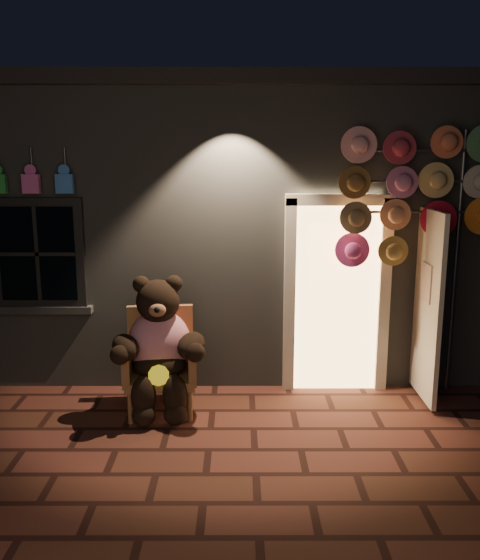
{
  "coord_description": "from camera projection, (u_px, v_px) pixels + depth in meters",
  "views": [
    {
      "loc": [
        0.28,
        -4.89,
        2.6
      ],
      "look_at": [
        0.29,
        1.0,
        1.35
      ],
      "focal_mm": 38.0,
      "sensor_mm": 36.0,
      "label": 1
    }
  ],
  "objects": [
    {
      "name": "teddy_bear",
      "position": [
        159.0,
        346.0,
        5.94
      ],
      "size": [
        1.02,
        0.83,
        1.41
      ],
      "rotation": [
        0.0,
        0.0,
        0.1
      ],
      "color": "#C8153E",
      "rests_on": "ground"
    },
    {
      "name": "ground",
      "position": [
        208.0,
        450.0,
        5.32
      ],
      "size": [
        60.0,
        60.0,
        0.0
      ],
      "primitive_type": "plane",
      "color": "#572921",
      "rests_on": "ground"
    },
    {
      "name": "shop_building",
      "position": [
        221.0,
        213.0,
        8.86
      ],
      "size": [
        7.3,
        5.95,
        3.51
      ],
      "color": "slate",
      "rests_on": "ground"
    },
    {
      "name": "wicker_armchair",
      "position": [
        160.0,
        360.0,
        6.11
      ],
      "size": [
        0.78,
        0.71,
        1.05
      ],
      "rotation": [
        0.0,
        0.0,
        0.1
      ],
      "color": "#9B5F3C",
      "rests_on": "ground"
    },
    {
      "name": "hat_rack",
      "position": [
        414.0,
        194.0,
        6.12
      ],
      "size": [
        1.63,
        0.22,
        2.87
      ],
      "color": "#59595E",
      "rests_on": "ground"
    }
  ]
}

